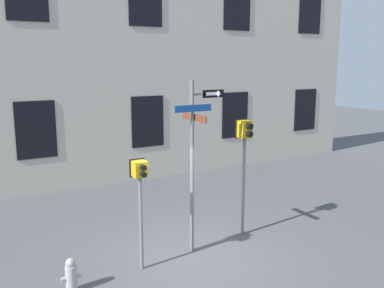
% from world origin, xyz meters
% --- Properties ---
extents(ground_plane, '(60.00, 60.00, 0.00)m').
position_xyz_m(ground_plane, '(0.00, 0.00, 0.00)').
color(ground_plane, '#515154').
extents(street_sign_pole, '(1.29, 1.04, 4.01)m').
position_xyz_m(street_sign_pole, '(0.32, 0.43, 2.39)').
color(street_sign_pole, slate).
rests_on(street_sign_pole, ground_plane).
extents(pedestrian_signal_left, '(0.34, 0.40, 2.41)m').
position_xyz_m(pedestrian_signal_left, '(-1.14, 0.19, 1.85)').
color(pedestrian_signal_left, slate).
rests_on(pedestrian_signal_left, ground_plane).
extents(pedestrian_signal_right, '(0.36, 0.40, 3.00)m').
position_xyz_m(pedestrian_signal_right, '(1.87, 0.62, 2.34)').
color(pedestrian_signal_right, slate).
rests_on(pedestrian_signal_right, ground_plane).
extents(fire_hydrant, '(0.38, 0.22, 0.69)m').
position_xyz_m(fire_hydrant, '(-2.69, 0.02, 0.33)').
color(fire_hydrant, '#A5A5A8').
rests_on(fire_hydrant, ground_plane).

